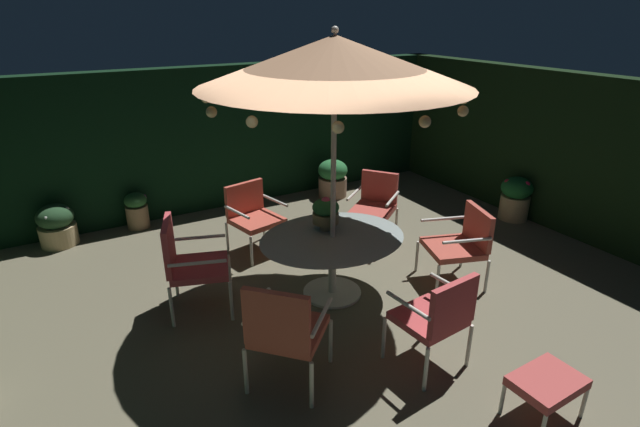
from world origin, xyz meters
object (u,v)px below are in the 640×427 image
(ottoman_footrest, at_px, (547,383))
(potted_plant_right_far, at_px, (57,225))
(patio_chair_north, at_px, (375,203))
(patio_chair_east, at_px, (188,260))
(patio_dining_table, at_px, (333,248))
(centerpiece_planter, at_px, (326,212))
(potted_plant_left_far, at_px, (333,178))
(patio_chair_northeast, at_px, (252,213))
(patio_umbrella, at_px, (335,62))
(potted_plant_back_right, at_px, (137,210))
(patio_chair_south, at_px, (437,314))
(patio_chair_southwest, at_px, (462,241))
(patio_chair_southeast, at_px, (284,328))
(potted_plant_left_near, at_px, (516,197))

(ottoman_footrest, bearing_deg, potted_plant_right_far, 120.27)
(patio_chair_north, bearing_deg, patio_chair_east, -170.96)
(patio_dining_table, height_order, centerpiece_planter, centerpiece_planter)
(patio_dining_table, bearing_deg, patio_chair_east, 161.73)
(potted_plant_left_far, xyz_separation_m, potted_plant_right_far, (-4.29, 0.24, -0.04))
(patio_chair_northeast, bearing_deg, centerpiece_planter, -74.66)
(patio_umbrella, height_order, potted_plant_left_far, patio_umbrella)
(potted_plant_left_far, xyz_separation_m, potted_plant_back_right, (-3.22, 0.29, -0.05))
(patio_chair_northeast, bearing_deg, patio_dining_table, -77.41)
(patio_chair_south, bearing_deg, potted_plant_back_right, 110.46)
(patio_chair_southwest, bearing_deg, potted_plant_left_far, 86.51)
(patio_umbrella, relative_size, centerpiece_planter, 7.36)
(patio_umbrella, bearing_deg, patio_chair_northeast, 102.59)
(potted_plant_right_far, bearing_deg, patio_chair_north, -28.04)
(patio_chair_southeast, height_order, ottoman_footrest, patio_chair_southeast)
(patio_chair_northeast, distance_m, patio_chair_east, 1.53)
(patio_chair_south, bearing_deg, patio_chair_east, 128.74)
(potted_plant_right_far, bearing_deg, patio_chair_northeast, -32.76)
(patio_chair_north, xyz_separation_m, potted_plant_left_far, (0.42, 1.82, -0.24))
(patio_chair_northeast, height_order, potted_plant_left_far, patio_chair_northeast)
(centerpiece_planter, bearing_deg, patio_dining_table, -96.80)
(patio_chair_southwest, distance_m, potted_plant_left_far, 3.25)
(patio_umbrella, distance_m, potted_plant_left_near, 4.23)
(patio_dining_table, height_order, patio_chair_southwest, patio_chair_southwest)
(patio_chair_southwest, height_order, potted_plant_back_right, patio_chair_southwest)
(patio_umbrella, relative_size, ottoman_footrest, 5.11)
(potted_plant_right_far, bearing_deg, potted_plant_left_far, -3.15)
(patio_chair_southeast, xyz_separation_m, ottoman_footrest, (1.63, -1.32, -0.27))
(patio_chair_southwest, relative_size, potted_plant_left_near, 1.36)
(patio_chair_northeast, xyz_separation_m, patio_chair_southwest, (1.80, -2.00, -0.00))
(ottoman_footrest, height_order, potted_plant_left_far, potted_plant_left_far)
(centerpiece_planter, xyz_separation_m, patio_chair_east, (-1.50, 0.29, -0.34))
(patio_chair_northeast, height_order, potted_plant_right_far, patio_chair_northeast)
(centerpiece_planter, xyz_separation_m, potted_plant_right_far, (-2.65, 2.78, -0.66))
(patio_chair_south, bearing_deg, ottoman_footrest, -67.13)
(patio_chair_south, height_order, potted_plant_left_near, patio_chair_south)
(centerpiece_planter, distance_m, patio_chair_northeast, 1.42)
(patio_chair_southwest, relative_size, potted_plant_left_far, 1.41)
(patio_umbrella, height_order, patio_chair_north, patio_umbrella)
(patio_chair_northeast, height_order, patio_chair_southwest, patio_chair_southwest)
(patio_dining_table, relative_size, potted_plant_back_right, 3.03)
(patio_chair_southeast, distance_m, potted_plant_left_near, 4.95)
(patio_chair_south, xyz_separation_m, potted_plant_left_far, (1.52, 4.27, -0.24))
(patio_chair_south, height_order, potted_plant_right_far, patio_chair_south)
(centerpiece_planter, bearing_deg, potted_plant_left_near, 4.46)
(patio_chair_south, distance_m, potted_plant_right_far, 5.30)
(potted_plant_left_near, bearing_deg, patio_chair_south, -149.76)
(patio_chair_northeast, bearing_deg, potted_plant_left_far, 31.86)
(patio_chair_southwest, relative_size, potted_plant_right_far, 1.57)
(patio_chair_southwest, bearing_deg, patio_chair_northeast, 131.99)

